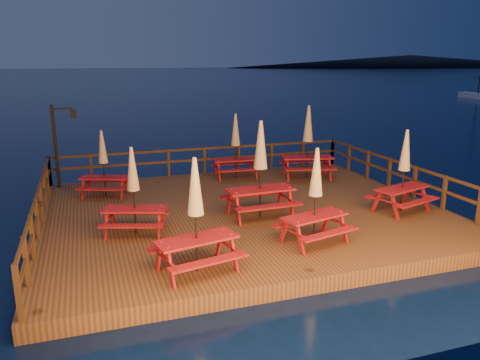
{
  "coord_description": "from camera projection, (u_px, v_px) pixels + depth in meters",
  "views": [
    {
      "loc": [
        -4.5,
        -13.19,
        4.97
      ],
      "look_at": [
        0.11,
        0.6,
        1.18
      ],
      "focal_mm": 35.0,
      "sensor_mm": 36.0,
      "label": 1
    }
  ],
  "objects": [
    {
      "name": "railing",
      "position": [
        226.0,
        173.0,
        16.07
      ],
      "size": [
        11.8,
        9.75,
        1.1
      ],
      "color": "#3B2413",
      "rests_on": "deck"
    },
    {
      "name": "ground",
      "position": [
        243.0,
        221.0,
        14.74
      ],
      "size": [
        500.0,
        500.0,
        0.0
      ],
      "primitive_type": "plane",
      "color": "black",
      "rests_on": "ground"
    },
    {
      "name": "deck",
      "position": [
        243.0,
        215.0,
        14.69
      ],
      "size": [
        12.0,
        10.0,
        0.4
      ],
      "primitive_type": "cube",
      "color": "#4E2D19",
      "rests_on": "ground"
    },
    {
      "name": "picnic_table_1",
      "position": [
        315.0,
        195.0,
        11.64
      ],
      "size": [
        2.01,
        1.78,
        2.46
      ],
      "rotation": [
        0.0,
        0.0,
        0.24
      ],
      "color": "maroon",
      "rests_on": "deck"
    },
    {
      "name": "picnic_table_0",
      "position": [
        103.0,
        163.0,
        15.69
      ],
      "size": [
        1.95,
        1.78,
        2.27
      ],
      "rotation": [
        0.0,
        0.0,
        -0.36
      ],
      "color": "maroon",
      "rests_on": "deck"
    },
    {
      "name": "picnic_table_2",
      "position": [
        308.0,
        141.0,
        18.1
      ],
      "size": [
        2.31,
        2.05,
        2.84
      ],
      "rotation": [
        0.0,
        0.0,
        -0.24
      ],
      "color": "maroon",
      "rests_on": "deck"
    },
    {
      "name": "picnic_table_3",
      "position": [
        133.0,
        190.0,
        12.28
      ],
      "size": [
        1.99,
        1.8,
        2.36
      ],
      "rotation": [
        0.0,
        0.0,
        -0.32
      ],
      "color": "maroon",
      "rests_on": "deck"
    },
    {
      "name": "headland_right",
      "position": [
        410.0,
        61.0,
        281.67
      ],
      "size": [
        230.4,
        86.4,
        7.0
      ],
      "primitive_type": "ellipsoid",
      "color": "black",
      "rests_on": "ground"
    },
    {
      "name": "deck_piles",
      "position": [
        243.0,
        230.0,
        14.81
      ],
      "size": [
        11.44,
        9.44,
        1.4
      ],
      "color": "#3B2413",
      "rests_on": "ground"
    },
    {
      "name": "picnic_table_5",
      "position": [
        236.0,
        145.0,
        18.15
      ],
      "size": [
        1.87,
        1.58,
        2.52
      ],
      "rotation": [
        0.0,
        0.0,
        -0.08
      ],
      "color": "maroon",
      "rests_on": "deck"
    },
    {
      "name": "lamp_post",
      "position": [
        59.0,
        138.0,
        16.71
      ],
      "size": [
        0.85,
        0.18,
        3.0
      ],
      "color": "black",
      "rests_on": "deck"
    },
    {
      "name": "picnic_table_6",
      "position": [
        260.0,
        168.0,
        13.58
      ],
      "size": [
        2.06,
        1.71,
        2.86
      ],
      "rotation": [
        0.0,
        0.0,
        0.03
      ],
      "color": "maroon",
      "rests_on": "deck"
    },
    {
      "name": "picnic_table_7",
      "position": [
        196.0,
        214.0,
        10.03
      ],
      "size": [
        2.07,
        1.82,
        2.57
      ],
      "rotation": [
        0.0,
        0.0,
        0.21
      ],
      "color": "maroon",
      "rests_on": "deck"
    },
    {
      "name": "picnic_table_4",
      "position": [
        404.0,
        170.0,
        14.1
      ],
      "size": [
        2.11,
        1.89,
        2.53
      ],
      "rotation": [
        0.0,
        0.0,
        0.29
      ],
      "color": "maroon",
      "rests_on": "deck"
    }
  ]
}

